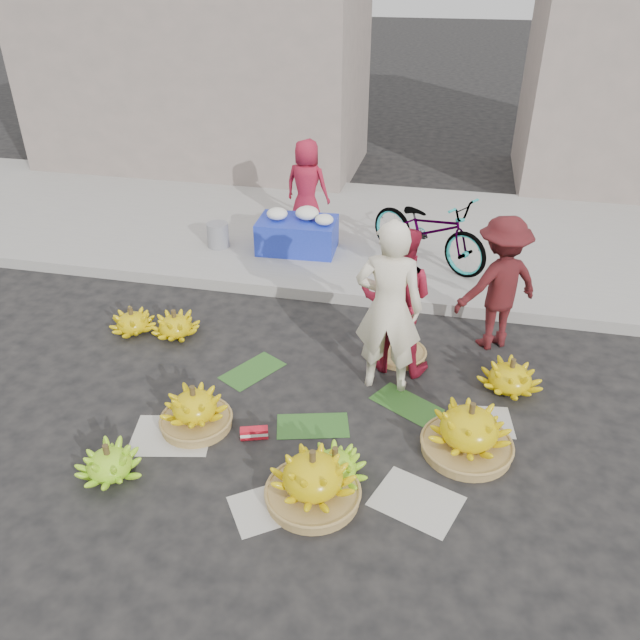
% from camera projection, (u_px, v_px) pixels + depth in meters
% --- Properties ---
extents(ground, '(80.00, 80.00, 0.00)m').
position_uv_depth(ground, '(328.00, 414.00, 5.82)').
color(ground, black).
rests_on(ground, ground).
extents(curb, '(40.00, 0.25, 0.15)m').
position_uv_depth(curb, '(365.00, 297.00, 7.62)').
color(curb, gray).
rests_on(curb, ground).
extents(sidewalk, '(40.00, 4.00, 0.12)m').
position_uv_depth(sidewalk, '(387.00, 233.00, 9.39)').
color(sidewalk, gray).
rests_on(sidewalk, ground).
extents(building_left, '(6.00, 3.00, 4.00)m').
position_uv_depth(building_left, '(199.00, 58.00, 11.58)').
color(building_left, gray).
rests_on(building_left, sidewalk).
extents(newspaper_scatter, '(3.20, 1.80, 0.00)m').
position_uv_depth(newspaper_scatter, '(308.00, 474.00, 5.14)').
color(newspaper_scatter, beige).
rests_on(newspaper_scatter, ground).
extents(banana_leaves, '(2.00, 1.00, 0.00)m').
position_uv_depth(banana_leaves, '(322.00, 399.00, 6.00)').
color(banana_leaves, '#24541C').
rests_on(banana_leaves, ground).
extents(banana_bunch_0, '(0.67, 0.67, 0.44)m').
position_uv_depth(banana_bunch_0, '(195.00, 409.00, 5.58)').
color(banana_bunch_0, olive).
rests_on(banana_bunch_0, ground).
extents(banana_bunch_1, '(0.66, 0.66, 0.32)m').
position_uv_depth(banana_bunch_1, '(109.00, 463.00, 5.07)').
color(banana_bunch_1, '#74C91C').
rests_on(banana_bunch_1, ground).
extents(banana_bunch_2, '(0.83, 0.83, 0.49)m').
position_uv_depth(banana_bunch_2, '(313.00, 479.00, 4.81)').
color(banana_bunch_2, olive).
rests_on(banana_bunch_2, ground).
extents(banana_bunch_3, '(0.55, 0.55, 0.32)m').
position_uv_depth(banana_bunch_3, '(335.00, 465.00, 5.05)').
color(banana_bunch_3, '#74C91C').
rests_on(banana_bunch_3, ground).
extents(banana_bunch_4, '(0.86, 0.86, 0.51)m').
position_uv_depth(banana_bunch_4, '(469.00, 430.00, 5.27)').
color(banana_bunch_4, olive).
rests_on(banana_bunch_4, ground).
extents(banana_bunch_5, '(0.74, 0.74, 0.36)m').
position_uv_depth(banana_bunch_5, '(510.00, 377.00, 6.05)').
color(banana_bunch_5, yellow).
rests_on(banana_bunch_5, ground).
extents(banana_bunch_6, '(0.57, 0.57, 0.31)m').
position_uv_depth(banana_bunch_6, '(132.00, 321.00, 7.00)').
color(banana_bunch_6, yellow).
rests_on(banana_bunch_6, ground).
extents(banana_bunch_7, '(0.61, 0.61, 0.32)m').
position_uv_depth(banana_bunch_7, '(175.00, 325.00, 6.93)').
color(banana_bunch_7, yellow).
rests_on(banana_bunch_7, ground).
extents(basket_spare, '(0.65, 0.65, 0.06)m').
position_uv_depth(basket_spare, '(399.00, 354.00, 6.62)').
color(basket_spare, olive).
rests_on(basket_spare, ground).
extents(incense_stack, '(0.26, 0.15, 0.10)m').
position_uv_depth(incense_stack, '(254.00, 433.00, 5.50)').
color(incense_stack, red).
rests_on(incense_stack, ground).
extents(vendor_cream, '(0.64, 0.42, 1.74)m').
position_uv_depth(vendor_cream, '(389.00, 308.00, 5.77)').
color(vendor_cream, '#F4E9CD').
rests_on(vendor_cream, ground).
extents(vendor_red, '(0.81, 0.66, 1.54)m').
position_uv_depth(vendor_red, '(397.00, 300.00, 6.11)').
color(vendor_red, '#AC1A30').
rests_on(vendor_red, ground).
extents(man_striped, '(1.10, 0.98, 1.47)m').
position_uv_depth(man_striped, '(499.00, 284.00, 6.48)').
color(man_striped, maroon).
rests_on(man_striped, ground).
extents(flower_table, '(1.09, 0.71, 0.62)m').
position_uv_depth(flower_table, '(298.00, 233.00, 8.58)').
color(flower_table, '#1B2DB5').
rests_on(flower_table, sidewalk).
extents(grey_bucket, '(0.30, 0.30, 0.34)m').
position_uv_depth(grey_bucket, '(218.00, 235.00, 8.73)').
color(grey_bucket, gray).
rests_on(grey_bucket, sidewalk).
extents(flower_vendor, '(0.72, 0.53, 1.35)m').
position_uv_depth(flower_vendor, '(307.00, 186.00, 8.99)').
color(flower_vendor, '#AC1A30').
rests_on(flower_vendor, sidewalk).
extents(bicycle, '(1.48, 1.85, 0.94)m').
position_uv_depth(bicycle, '(429.00, 229.00, 8.13)').
color(bicycle, gray).
rests_on(bicycle, sidewalk).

